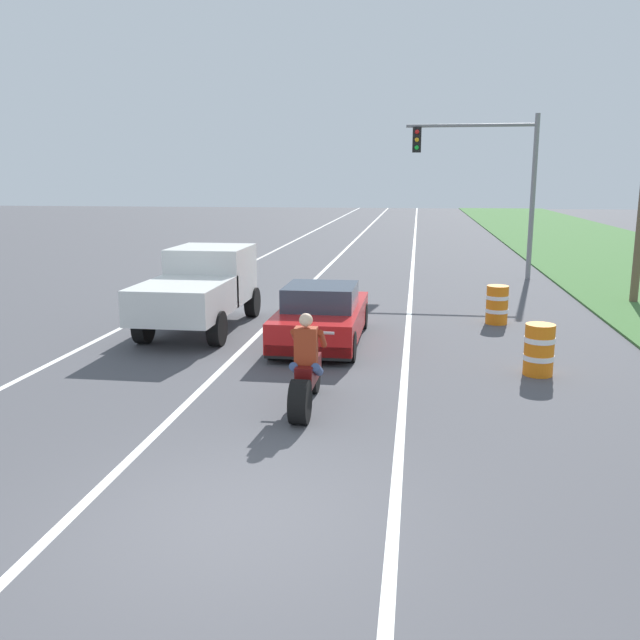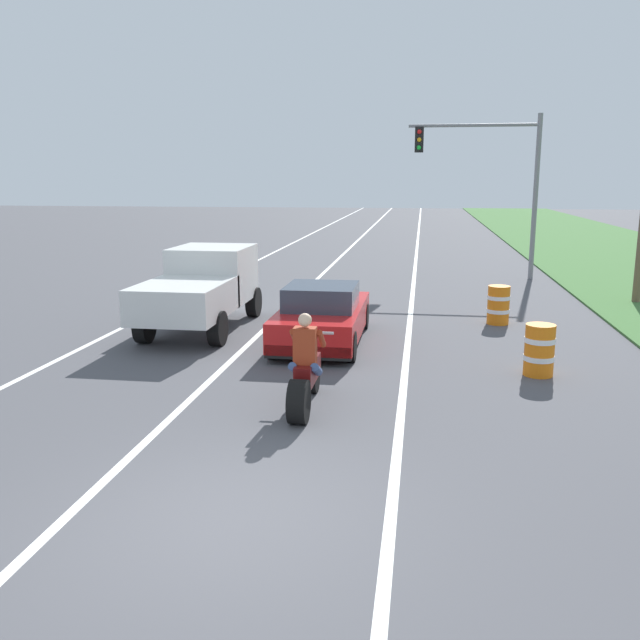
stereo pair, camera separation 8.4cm
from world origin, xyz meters
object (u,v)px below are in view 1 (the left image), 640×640
traffic_light_mast_near (493,170)px  construction_barrel_mid (497,305)px  pickup_truck_left_lane_white (201,286)px  motorcycle_with_rider (306,375)px  sports_car_red (322,316)px  construction_barrel_nearest (539,349)px

traffic_light_mast_near → construction_barrel_mid: 9.10m
traffic_light_mast_near → pickup_truck_left_lane_white: bearing=-128.3°
motorcycle_with_rider → traffic_light_mast_near: 16.69m
pickup_truck_left_lane_white → traffic_light_mast_near: size_ratio=0.80×
pickup_truck_left_lane_white → construction_barrel_mid: (7.38, 1.72, -0.60)m
construction_barrel_mid → pickup_truck_left_lane_white: bearing=-166.9°
sports_car_red → construction_barrel_mid: 5.02m
sports_car_red → traffic_light_mast_near: size_ratio=0.72×
motorcycle_with_rider → traffic_light_mast_near: traffic_light_mast_near is taller
construction_barrel_nearest → sports_car_red: bearing=156.2°
motorcycle_with_rider → sports_car_red: motorcycle_with_rider is taller
motorcycle_with_rider → traffic_light_mast_near: (4.40, 15.73, 3.42)m
pickup_truck_left_lane_white → traffic_light_mast_near: 13.19m
motorcycle_with_rider → pickup_truck_left_lane_white: 6.69m
traffic_light_mast_near → construction_barrel_nearest: bearing=-91.3°
traffic_light_mast_near → motorcycle_with_rider: bearing=-105.6°
sports_car_red → construction_barrel_nearest: sports_car_red is taller
construction_barrel_mid → traffic_light_mast_near: bearing=86.0°
pickup_truck_left_lane_white → construction_barrel_mid: pickup_truck_left_lane_white is taller
sports_car_red → construction_barrel_nearest: bearing=-23.8°
construction_barrel_nearest → pickup_truck_left_lane_white: bearing=158.7°
motorcycle_with_rider → construction_barrel_mid: size_ratio=2.21×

